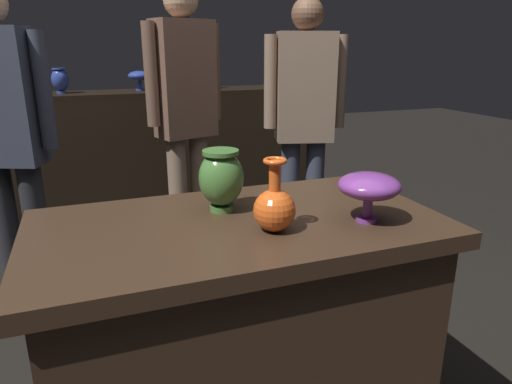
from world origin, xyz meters
name	(u,v)px	position (x,y,z in m)	size (l,w,h in m)	color
display_plinth	(240,336)	(0.00, 0.00, 0.40)	(1.20, 0.64, 0.80)	#382619
back_display_shelf	(146,159)	(0.00, 2.20, 0.49)	(2.60, 0.40, 0.99)	black
vase_centerpiece	(274,207)	(0.07, -0.10, 0.87)	(0.12, 0.12, 0.20)	#E55B1E
vase_tall_behind	(221,178)	(-0.02, 0.10, 0.91)	(0.14, 0.14, 0.19)	#477A38
vase_left_accent	(369,187)	(0.35, -0.13, 0.90)	(0.18, 0.18, 0.14)	#7A388E
shelf_vase_far_right	(278,71)	(1.04, 2.17, 1.11)	(0.09, 0.09, 0.26)	#2D429E
shelf_vase_left	(60,80)	(-0.52, 2.20, 1.08)	(0.11, 0.11, 0.16)	#2D429E
shelf_vase_right	(211,80)	(0.52, 2.22, 1.05)	(0.11, 0.11, 0.20)	#7A388E
shelf_vase_center	(139,76)	(0.00, 2.23, 1.09)	(0.16, 0.16, 0.14)	#2D429E
visitor_near_left	(7,133)	(-0.74, 1.16, 0.91)	(0.44, 0.29, 1.55)	#232328
visitor_near_right	(304,116)	(0.80, 1.20, 0.91)	(0.45, 0.26, 1.55)	#333847
visitor_center_back	(186,109)	(0.15, 1.39, 0.95)	(0.45, 0.27, 1.62)	#846B56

